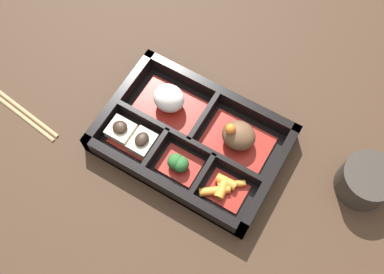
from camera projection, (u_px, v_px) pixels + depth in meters
ground_plane at (192, 143)px, 0.73m from camera, size 3.00×3.00×0.00m
bento_base at (192, 142)px, 0.73m from camera, size 0.29×0.20×0.01m
bento_rim at (191, 140)px, 0.71m from camera, size 0.29×0.20×0.04m
bowl_rice at (169, 100)px, 0.73m from camera, size 0.11×0.07×0.05m
bowl_stew at (238, 137)px, 0.71m from camera, size 0.11×0.07×0.06m
bowl_tofu at (132, 137)px, 0.71m from camera, size 0.08×0.05×0.03m
bowl_greens at (179, 164)px, 0.69m from camera, size 0.06×0.05×0.03m
bowl_carrots at (224, 188)px, 0.68m from camera, size 0.07×0.06×0.02m
tea_cup at (366, 180)px, 0.68m from camera, size 0.08×0.08×0.05m
chopsticks at (11, 104)px, 0.76m from camera, size 0.21×0.04×0.01m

